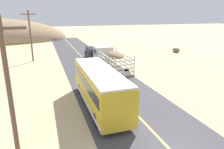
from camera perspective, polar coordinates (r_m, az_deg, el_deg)
The scene contains 6 objects.
livestock_truck at distance 29.31m, azimuth -1.22°, elevation 4.78°, with size 2.53×9.70×3.02m.
bus at distance 17.66m, azimuth -3.34°, elevation -3.31°, with size 2.54×10.00×3.21m.
car_far at distance 36.55m, azimuth -5.28°, elevation 5.92°, with size 1.90×4.62×1.93m.
power_pole_near at distance 11.36m, azimuth -26.12°, elevation -3.78°, with size 2.20×0.24×7.63m.
power_pole_mid at distance 36.53m, azimuth -21.24°, elevation 10.03°, with size 2.20×0.24×8.08m.
boulder_near_shoulder at distance 44.95m, azimuth 17.00°, elevation 6.39°, with size 1.36×1.64×0.86m, color #756656.
Camera 1 is at (-6.51, -8.38, 7.70)m, focal length 33.71 mm.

